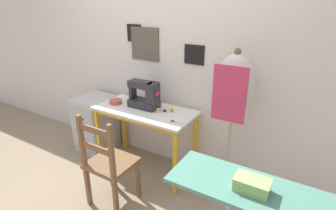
{
  "coord_description": "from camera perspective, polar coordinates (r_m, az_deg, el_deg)",
  "views": [
    {
      "loc": [
        1.53,
        -1.81,
        1.81
      ],
      "look_at": [
        0.3,
        0.23,
        0.85
      ],
      "focal_mm": 28.0,
      "sensor_mm": 36.0,
      "label": 1
    }
  ],
  "objects": [
    {
      "name": "dress_form",
      "position": [
        2.37,
        14.05,
        2.24
      ],
      "size": [
        0.35,
        0.32,
        1.45
      ],
      "color": "#846647",
      "rests_on": "ground_plane"
    },
    {
      "name": "wall_back",
      "position": [
        2.89,
        -1.65,
        11.18
      ],
      "size": [
        10.0,
        0.07,
        2.55
      ],
      "color": "silver",
      "rests_on": "ground_plane"
    },
    {
      "name": "thread_spool_mid_table",
      "position": [
        2.71,
        -0.73,
        -1.13
      ],
      "size": [
        0.04,
        0.04,
        0.04
      ],
      "color": "black",
      "rests_on": "sewing_table"
    },
    {
      "name": "sewing_machine",
      "position": [
        2.79,
        -4.98,
        2.06
      ],
      "size": [
        0.34,
        0.17,
        0.31
      ],
      "color": "#28282D",
      "rests_on": "sewing_table"
    },
    {
      "name": "ironing_board",
      "position": [
        1.67,
        19.27,
        -18.4
      ],
      "size": [
        1.07,
        0.37,
        0.81
      ],
      "color": "#518E7A",
      "rests_on": "ground_plane"
    },
    {
      "name": "ground_plane",
      "position": [
        2.98,
        -7.61,
        -15.72
      ],
      "size": [
        14.0,
        14.0,
        0.0
      ],
      "primitive_type": "plane",
      "color": "gray"
    },
    {
      "name": "scissors",
      "position": [
        2.49,
        1.58,
        -3.72
      ],
      "size": [
        0.15,
        0.05,
        0.01
      ],
      "color": "silver",
      "rests_on": "sewing_table"
    },
    {
      "name": "fabric_bowl",
      "position": [
        2.98,
        -11.34,
        0.74
      ],
      "size": [
        0.14,
        0.14,
        0.04
      ],
      "color": "#B25647",
      "rests_on": "sewing_table"
    },
    {
      "name": "thread_spool_far_edge",
      "position": [
        2.71,
        0.81,
        -1.14
      ],
      "size": [
        0.04,
        0.04,
        0.03
      ],
      "color": "orange",
      "rests_on": "sewing_table"
    },
    {
      "name": "storage_box",
      "position": [
        1.61,
        17.79,
        -16.18
      ],
      "size": [
        0.2,
        0.12,
        0.08
      ],
      "color": "#8EB266",
      "rests_on": "ironing_board"
    },
    {
      "name": "wooden_chair",
      "position": [
        2.49,
        -12.69,
        -12.35
      ],
      "size": [
        0.4,
        0.38,
        0.92
      ],
      "color": "brown",
      "rests_on": "ground_plane"
    },
    {
      "name": "thread_spool_near_machine",
      "position": [
        2.7,
        -2.16,
        -1.21
      ],
      "size": [
        0.03,
        0.03,
        0.04
      ],
      "color": "yellow",
      "rests_on": "sewing_table"
    },
    {
      "name": "filing_cabinet",
      "position": [
        3.46,
        -15.42,
        -3.87
      ],
      "size": [
        0.4,
        0.46,
        0.71
      ],
      "color": "#B7B7BC",
      "rests_on": "ground_plane"
    },
    {
      "name": "sewing_table",
      "position": [
        2.82,
        -5.18,
        -2.87
      ],
      "size": [
        1.09,
        0.52,
        0.73
      ],
      "color": "silver",
      "rests_on": "ground_plane"
    }
  ]
}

